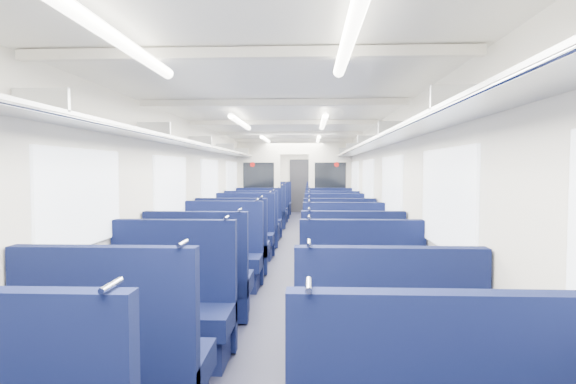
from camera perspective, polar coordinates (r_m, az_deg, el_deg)
floor at (r=8.86m, az=0.22°, el=-7.85°), size 2.80×18.00×0.01m
ceiling at (r=8.73m, az=0.23°, el=7.49°), size 2.80×18.00×0.01m
wall_left at (r=8.88m, az=-8.84°, el=-0.21°), size 0.02×18.00×2.35m
dado_left at (r=8.96m, az=-8.70°, el=-5.49°), size 0.03×17.90×0.70m
wall_right at (r=8.77m, az=9.40°, el=-0.25°), size 0.02×18.00×2.35m
dado_right at (r=8.85m, az=9.26°, el=-5.60°), size 0.03×17.90×0.70m
wall_far at (r=17.70m, az=1.44°, el=1.33°), size 2.80×0.02×2.35m
luggage_rack_left at (r=8.84m, az=-7.68°, el=4.96°), size 0.36×17.40×0.18m
luggage_rack_right at (r=8.74m, az=8.22°, el=4.98°), size 0.36×17.40×0.18m
windows at (r=8.25m, az=0.09°, el=1.29°), size 2.78×15.60×0.75m
ceiling_fittings at (r=8.47m, az=0.15°, el=7.22°), size 2.70×16.06×0.11m
end_door at (r=17.65m, az=1.44°, el=0.76°), size 0.75×0.06×2.00m
bulkhead at (r=11.39m, az=0.79°, el=0.78°), size 2.80×0.10×2.35m
seat_4 at (r=3.27m, az=-20.27°, el=-20.07°), size 1.10×0.61×1.23m
seat_5 at (r=3.13m, az=11.76°, el=-21.09°), size 1.10×0.61×1.23m
seat_6 at (r=4.25m, az=-14.27°, el=-14.55°), size 1.10×0.61×1.23m
seat_7 at (r=4.18m, az=9.20°, el=-14.80°), size 1.10×0.61×1.23m
seat_8 at (r=5.26m, az=-10.77°, el=-11.11°), size 1.10×0.61×1.23m
seat_9 at (r=5.28m, az=7.76°, el=-11.06°), size 1.10×0.61×1.23m
seat_10 at (r=6.52m, az=-8.07°, el=-8.37°), size 1.10×0.61×1.23m
seat_11 at (r=6.22m, az=6.94°, el=-8.91°), size 1.10×0.61×1.23m
seat_12 at (r=7.42m, az=-6.73°, el=-6.99°), size 1.10×0.61×1.23m
seat_13 at (r=7.36m, az=6.26°, el=-7.08°), size 1.10×0.61×1.23m
seat_14 at (r=8.62m, az=-5.39°, el=-5.60°), size 1.10×0.61×1.23m
seat_15 at (r=8.48m, az=5.77°, el=-5.75°), size 1.10×0.61×1.23m
seat_16 at (r=9.78m, az=-4.43°, el=-4.60°), size 1.10×0.61×1.23m
seat_17 at (r=9.69m, az=5.37°, el=-4.67°), size 1.10×0.61×1.23m
seat_18 at (r=10.92m, az=-3.68°, el=-3.81°), size 1.10×0.61×1.23m
seat_19 at (r=10.89m, az=5.07°, el=-3.84°), size 1.10×0.61×1.23m
seat_20 at (r=12.82m, az=-2.74°, el=-2.82°), size 1.10×0.61×1.23m
seat_21 at (r=12.82m, az=4.70°, el=-2.82°), size 1.10×0.61×1.23m
seat_22 at (r=14.02m, az=-2.28°, el=-2.33°), size 1.10×0.61×1.23m
seat_23 at (r=13.99m, az=4.52°, el=-2.35°), size 1.10×0.61×1.23m
seat_24 at (r=15.33m, az=-1.86°, el=-1.89°), size 1.10×0.61×1.23m
seat_25 at (r=15.16m, az=4.37°, el=-1.95°), size 1.10×0.61×1.23m
seat_26 at (r=16.31m, az=-1.59°, el=-1.60°), size 1.10×0.61×1.23m
seat_27 at (r=16.26m, az=4.26°, el=-1.62°), size 1.10×0.61×1.23m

